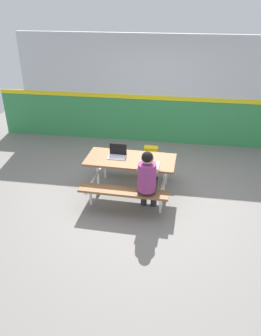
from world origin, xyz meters
TOP-DOWN VIEW (x-y plane):
  - ground_plane at (0.00, 0.00)m, footprint 10.00×10.00m
  - accent_backdrop at (0.00, 2.63)m, footprint 8.00×0.14m
  - picnic_table_main at (-0.21, 0.00)m, footprint 1.64×1.60m
  - student_nearer at (0.17, -0.57)m, footprint 0.37×0.53m
  - laptop_silver at (-0.46, 0.05)m, footprint 0.33×0.23m
  - backpack_dark at (0.05, 1.24)m, footprint 0.30×0.22m

SIDE VIEW (x-z plane):
  - ground_plane at x=0.00m, z-range -0.02..0.00m
  - backpack_dark at x=0.05m, z-range 0.00..0.44m
  - picnic_table_main at x=-0.21m, z-range 0.20..0.94m
  - student_nearer at x=0.17m, z-range 0.10..1.31m
  - laptop_silver at x=-0.46m, z-range 0.67..0.90m
  - accent_backdrop at x=0.00m, z-range -0.05..2.55m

